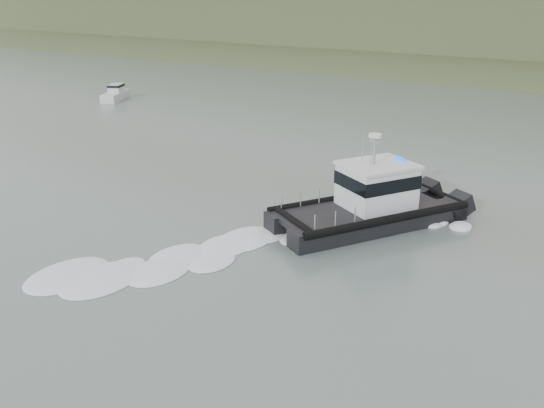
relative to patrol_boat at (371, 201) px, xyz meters
The scene contains 3 objects.
ground 16.29m from the patrol_boat, 107.91° to the right, with size 400.00×400.00×0.00m, color #505F59.
patrol_boat is the anchor object (origin of this frame).
motorboat 49.95m from the patrol_boat, 154.42° to the left, with size 4.01×5.80×3.04m.
Camera 1 is at (18.87, -16.92, 13.92)m, focal length 40.00 mm.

